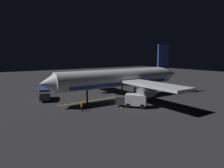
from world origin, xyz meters
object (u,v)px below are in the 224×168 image
baggage_truck (45,94)px  traffic_cone_under_wing (111,104)px  traffic_cone_near_left (121,108)px  traffic_cone_near_right (81,96)px  ground_crew_worker (82,106)px  catering_truck (133,100)px  airliner (122,78)px

baggage_truck → traffic_cone_under_wing: size_ratio=11.18×
traffic_cone_near_left → traffic_cone_near_right: 13.88m
baggage_truck → ground_crew_worker: (-12.68, -2.82, -0.36)m
traffic_cone_near_left → ground_crew_worker: bearing=67.7°
catering_truck → ground_crew_worker: 9.63m
traffic_cone_under_wing → traffic_cone_near_right: bearing=9.6°
catering_truck → traffic_cone_near_left: bearing=88.8°
traffic_cone_under_wing → traffic_cone_near_left: bearing=176.7°
airliner → ground_crew_worker: airliner is taller
ground_crew_worker → traffic_cone_near_right: bearing=-24.6°
traffic_cone_near_left → traffic_cone_under_wing: size_ratio=1.00×
traffic_cone_near_right → traffic_cone_under_wing: 10.35m
catering_truck → traffic_cone_near_right: 14.50m
airliner → baggage_truck: (8.23, 14.75, -3.28)m
catering_truck → ground_crew_worker: (2.76, 9.22, -0.36)m
ground_crew_worker → traffic_cone_near_right: size_ratio=3.16×
catering_truck → traffic_cone_near_left: 2.82m
catering_truck → airliner: bearing=-20.6°
traffic_cone_near_left → airliner: bearing=-36.7°
catering_truck → ground_crew_worker: size_ratio=3.22×
catering_truck → traffic_cone_near_right: (13.86, 4.14, -1.00)m
traffic_cone_near_right → ground_crew_worker: bearing=155.4°
baggage_truck → traffic_cone_near_left: (-15.38, -9.41, -1.00)m
airliner → traffic_cone_near_right: (6.65, 6.85, -4.28)m
airliner → traffic_cone_near_left: bearing=143.3°
traffic_cone_near_left → baggage_truck: bearing=31.5°
airliner → catering_truck: (-7.21, 2.71, -3.28)m
ground_crew_worker → traffic_cone_under_wing: size_ratio=3.16×
traffic_cone_near_right → catering_truck: bearing=-163.4°
traffic_cone_near_right → traffic_cone_under_wing: (-10.21, -1.72, 0.00)m
ground_crew_worker → traffic_cone_near_left: (-2.70, -6.59, -0.64)m
airliner → traffic_cone_near_left: size_ratio=65.45×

